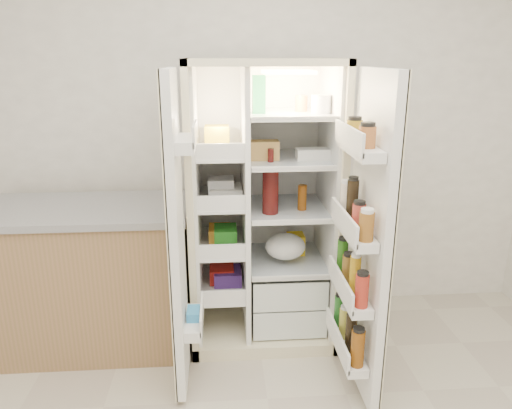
{
  "coord_description": "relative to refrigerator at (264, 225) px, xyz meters",
  "views": [
    {
      "loc": [
        -0.23,
        -1.34,
        1.82
      ],
      "look_at": [
        -0.04,
        1.25,
        1.01
      ],
      "focal_mm": 34.0,
      "sensor_mm": 36.0,
      "label": 1
    }
  ],
  "objects": [
    {
      "name": "wall_back",
      "position": [
        -0.05,
        0.35,
        0.6
      ],
      "size": [
        4.0,
        0.02,
        2.7
      ],
      "primitive_type": "cube",
      "color": "white",
      "rests_on": "floor"
    },
    {
      "name": "refrigerator",
      "position": [
        0.0,
        0.0,
        0.0
      ],
      "size": [
        0.92,
        0.7,
        1.8
      ],
      "color": "beige",
      "rests_on": "floor"
    },
    {
      "name": "fridge_door",
      "position": [
        0.46,
        -0.69,
        0.13
      ],
      "size": [
        0.17,
        0.58,
        1.72
      ],
      "color": "white",
      "rests_on": "floor"
    },
    {
      "name": "freezer_door",
      "position": [
        -0.52,
        -0.6,
        0.15
      ],
      "size": [
        0.15,
        0.4,
        1.72
      ],
      "color": "white",
      "rests_on": "floor"
    },
    {
      "name": "kitchen_counter",
      "position": [
        -1.13,
        -0.11,
        -0.28
      ],
      "size": [
        1.29,
        0.69,
        0.94
      ],
      "color": "#916A48",
      "rests_on": "floor"
    }
  ]
}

